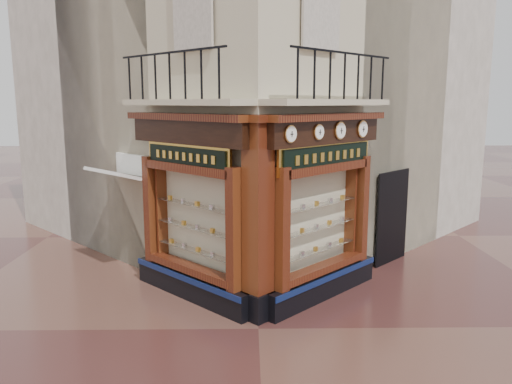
{
  "coord_description": "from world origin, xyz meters",
  "views": [
    {
      "loc": [
        -0.18,
        -8.77,
        4.2
      ],
      "look_at": [
        -0.02,
        2.0,
        2.26
      ],
      "focal_mm": 35.0,
      "sensor_mm": 36.0,
      "label": 1
    }
  ],
  "objects_px": {
    "clock_a": "(290,134)",
    "clock_d": "(362,129)",
    "corner_pilaster": "(258,222)",
    "clock_b": "(319,132)",
    "signboard_right": "(327,156)",
    "signboard_left": "(186,156)",
    "awning": "(125,275)",
    "clock_c": "(340,131)"
  },
  "relations": [
    {
      "from": "clock_d",
      "to": "awning",
      "type": "xyz_separation_m",
      "value": [
        -5.59,
        0.82,
        -3.62
      ]
    },
    {
      "from": "clock_a",
      "to": "clock_d",
      "type": "relative_size",
      "value": 0.87
    },
    {
      "from": "corner_pilaster",
      "to": "clock_d",
      "type": "height_order",
      "value": "corner_pilaster"
    },
    {
      "from": "clock_b",
      "to": "signboard_left",
      "type": "height_order",
      "value": "clock_b"
    },
    {
      "from": "clock_b",
      "to": "clock_c",
      "type": "height_order",
      "value": "clock_c"
    },
    {
      "from": "clock_c",
      "to": "clock_d",
      "type": "xyz_separation_m",
      "value": [
        0.6,
        0.6,
        -0.0
      ]
    },
    {
      "from": "clock_c",
      "to": "signboard_left",
      "type": "xyz_separation_m",
      "value": [
        -3.19,
        -0.11,
        -0.52
      ]
    },
    {
      "from": "corner_pilaster",
      "to": "awning",
      "type": "distance_m",
      "value": 4.57
    },
    {
      "from": "corner_pilaster",
      "to": "awning",
      "type": "xyz_separation_m",
      "value": [
        -3.26,
        2.55,
        -1.95
      ]
    },
    {
      "from": "corner_pilaster",
      "to": "clock_b",
      "type": "relative_size",
      "value": 12.66
    },
    {
      "from": "signboard_left",
      "to": "signboard_right",
      "type": "relative_size",
      "value": 0.87
    },
    {
      "from": "clock_a",
      "to": "clock_d",
      "type": "xyz_separation_m",
      "value": [
        1.73,
        1.73,
        -0.0
      ]
    },
    {
      "from": "awning",
      "to": "signboard_right",
      "type": "distance_m",
      "value": 5.85
    },
    {
      "from": "clock_b",
      "to": "signboard_right",
      "type": "height_order",
      "value": "clock_b"
    },
    {
      "from": "corner_pilaster",
      "to": "clock_b",
      "type": "bearing_deg",
      "value": -18.38
    },
    {
      "from": "clock_c",
      "to": "signboard_right",
      "type": "height_order",
      "value": "clock_c"
    },
    {
      "from": "corner_pilaster",
      "to": "signboard_right",
      "type": "xyz_separation_m",
      "value": [
        1.46,
        1.01,
        1.15
      ]
    },
    {
      "from": "corner_pilaster",
      "to": "signboard_right",
      "type": "distance_m",
      "value": 2.12
    },
    {
      "from": "clock_b",
      "to": "signboard_right",
      "type": "xyz_separation_m",
      "value": [
        0.25,
        0.41,
        -0.52
      ]
    },
    {
      "from": "clock_a",
      "to": "clock_b",
      "type": "bearing_deg",
      "value": 0.0
    },
    {
      "from": "awning",
      "to": "signboard_right",
      "type": "height_order",
      "value": "signboard_right"
    },
    {
      "from": "clock_c",
      "to": "clock_d",
      "type": "height_order",
      "value": "clock_d"
    },
    {
      "from": "corner_pilaster",
      "to": "signboard_left",
      "type": "xyz_separation_m",
      "value": [
        -1.46,
        1.01,
        1.15
      ]
    },
    {
      "from": "clock_a",
      "to": "signboard_left",
      "type": "distance_m",
      "value": 2.36
    },
    {
      "from": "clock_a",
      "to": "clock_c",
      "type": "relative_size",
      "value": 0.9
    },
    {
      "from": "clock_b",
      "to": "signboard_right",
      "type": "relative_size",
      "value": 0.14
    },
    {
      "from": "clock_a",
      "to": "clock_c",
      "type": "distance_m",
      "value": 1.59
    },
    {
      "from": "awning",
      "to": "signboard_left",
      "type": "distance_m",
      "value": 3.9
    },
    {
      "from": "clock_a",
      "to": "signboard_right",
      "type": "bearing_deg",
      "value": 4.77
    },
    {
      "from": "clock_b",
      "to": "signboard_left",
      "type": "relative_size",
      "value": 0.16
    },
    {
      "from": "corner_pilaster",
      "to": "signboard_right",
      "type": "height_order",
      "value": "corner_pilaster"
    },
    {
      "from": "clock_c",
      "to": "signboard_left",
      "type": "distance_m",
      "value": 3.23
    },
    {
      "from": "clock_a",
      "to": "clock_b",
      "type": "height_order",
      "value": "clock_a"
    },
    {
      "from": "clock_a",
      "to": "awning",
      "type": "height_order",
      "value": "clock_a"
    },
    {
      "from": "clock_b",
      "to": "signboard_left",
      "type": "xyz_separation_m",
      "value": [
        -2.67,
        0.41,
        -0.52
      ]
    },
    {
      "from": "clock_c",
      "to": "signboard_right",
      "type": "distance_m",
      "value": 0.6
    },
    {
      "from": "clock_a",
      "to": "clock_b",
      "type": "xyz_separation_m",
      "value": [
        0.61,
        0.61,
        0.0
      ]
    },
    {
      "from": "clock_a",
      "to": "signboard_left",
      "type": "bearing_deg",
      "value": 108.8
    },
    {
      "from": "corner_pilaster",
      "to": "clock_c",
      "type": "xyz_separation_m",
      "value": [
        1.73,
        1.13,
        1.67
      ]
    },
    {
      "from": "corner_pilaster",
      "to": "clock_d",
      "type": "xyz_separation_m",
      "value": [
        2.33,
        1.73,
        1.67
      ]
    },
    {
      "from": "corner_pilaster",
      "to": "clock_d",
      "type": "distance_m",
      "value": 3.35
    },
    {
      "from": "clock_a",
      "to": "clock_d",
      "type": "height_order",
      "value": "clock_d"
    }
  ]
}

